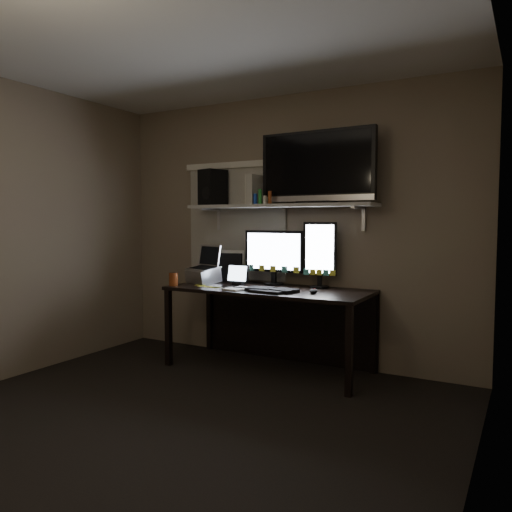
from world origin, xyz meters
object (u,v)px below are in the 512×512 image
Objects in this scene: monitor_portrait at (320,255)px; mouse at (314,291)px; laptop at (203,265)px; speaker at (213,188)px; game_console at (255,190)px; tv at (317,167)px; tablet at (238,275)px; monitor_landscape at (274,257)px; desk at (275,306)px; cup at (173,279)px; keyboard at (272,290)px.

monitor_portrait reaches higher than mouse.
mouse is at bearing -83.92° from monitor_portrait.
laptop is at bearing -177.30° from monitor_portrait.
speaker reaches higher than laptop.
game_console reaches higher than monitor_portrait.
tv is at bearing 13.72° from speaker.
monitor_landscape is at bearing 34.07° from tablet.
monitor_landscape is 5.78× the size of mouse.
monitor_landscape is 1.70× the size of speaker.
monitor_portrait is 2.16× the size of game_console.
monitor_landscape is 0.66m from game_console.
monitor_portrait is at bearing 16.01° from speaker.
tv is at bearing 10.74° from tablet.
laptop is 1.43m from tv.
tv is at bearing 27.05° from laptop.
laptop is at bearing -173.48° from desk.
tv is at bearing 11.00° from desk.
speaker reaches higher than game_console.
laptop is at bearing 179.52° from tablet.
mouse is 0.10× the size of tv.
desk is 7.93× the size of tablet.
cup is at bearing -135.80° from game_console.
monitor_landscape reaches higher than mouse.
cup reaches higher than mouse.
keyboard is (0.11, -0.28, 0.19)m from desk.
monitor_portrait is 1.33× the size of keyboard.
keyboard is at bearing 170.02° from mouse.
game_console is at bearing -174.34° from monitor_landscape.
speaker is (-0.40, 0.18, 0.83)m from tablet.
desk is 0.82m from laptop.
tablet reaches higher than mouse.
cup is (-0.97, -0.11, 0.05)m from keyboard.
desk is 1.30m from tv.
desk is 3.01× the size of monitor_portrait.
mouse is (0.36, 0.05, 0.00)m from keyboard.
tv reaches higher than keyboard.
desk is at bearing -167.04° from tv.
tv reaches higher than monitor_landscape.
tv is 3.81× the size of game_console.
speaker is at bearing 111.83° from laptop.
mouse is at bearing -25.64° from desk.
monitor_landscape reaches higher than tablet.
tv is (-0.02, -0.04, 0.77)m from monitor_portrait.
laptop reaches higher than keyboard.
monitor_landscape is at bearing 16.16° from speaker.
tv is 3.01× the size of speaker.
mouse is at bearing 12.18° from laptop.
keyboard is 0.43× the size of tv.
mouse is 0.45× the size of tablet.
tablet is (-0.45, 0.20, 0.09)m from keyboard.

